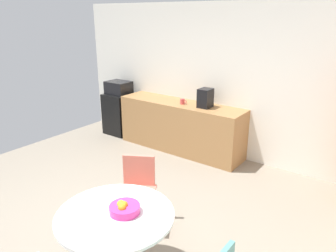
{
  "coord_description": "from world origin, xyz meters",
  "views": [
    {
      "loc": [
        2.6,
        -1.97,
        2.39
      ],
      "look_at": [
        0.13,
        1.38,
        0.95
      ],
      "focal_mm": 34.53,
      "sensor_mm": 36.0,
      "label": 1
    }
  ],
  "objects_px": {
    "round_table": "(116,227)",
    "mug_white": "(183,101)",
    "mini_fridge": "(120,113)",
    "coffee_maker": "(205,98)",
    "fruit_bowl": "(124,208)",
    "chair_coral": "(138,183)",
    "microwave": "(119,88)"
  },
  "relations": [
    {
      "from": "round_table",
      "to": "mug_white",
      "type": "distance_m",
      "value": 3.16
    },
    {
      "from": "mini_fridge",
      "to": "coffee_maker",
      "type": "height_order",
      "value": "coffee_maker"
    },
    {
      "from": "round_table",
      "to": "fruit_bowl",
      "type": "distance_m",
      "value": 0.21
    },
    {
      "from": "chair_coral",
      "to": "fruit_bowl",
      "type": "xyz_separation_m",
      "value": [
        0.52,
        -0.76,
        0.26
      ]
    },
    {
      "from": "mini_fridge",
      "to": "coffee_maker",
      "type": "xyz_separation_m",
      "value": [
        2.04,
        0.0,
        0.64
      ]
    },
    {
      "from": "mug_white",
      "to": "round_table",
      "type": "bearing_deg",
      "value": -66.81
    },
    {
      "from": "round_table",
      "to": "mug_white",
      "type": "height_order",
      "value": "mug_white"
    },
    {
      "from": "mini_fridge",
      "to": "fruit_bowl",
      "type": "relative_size",
      "value": 3.08
    },
    {
      "from": "mug_white",
      "to": "microwave",
      "type": "bearing_deg",
      "value": 177.99
    },
    {
      "from": "chair_coral",
      "to": "fruit_bowl",
      "type": "relative_size",
      "value": 3.04
    },
    {
      "from": "coffee_maker",
      "to": "microwave",
      "type": "bearing_deg",
      "value": 180.0
    },
    {
      "from": "round_table",
      "to": "mini_fridge",
      "type": "bearing_deg",
      "value": 134.1
    },
    {
      "from": "microwave",
      "to": "round_table",
      "type": "height_order",
      "value": "microwave"
    },
    {
      "from": "mini_fridge",
      "to": "round_table",
      "type": "xyz_separation_m",
      "value": [
        2.85,
        -2.95,
        0.17
      ]
    },
    {
      "from": "chair_coral",
      "to": "round_table",
      "type": "bearing_deg",
      "value": -60.23
    },
    {
      "from": "chair_coral",
      "to": "mug_white",
      "type": "distance_m",
      "value": 2.25
    },
    {
      "from": "fruit_bowl",
      "to": "coffee_maker",
      "type": "relative_size",
      "value": 0.85
    },
    {
      "from": "mini_fridge",
      "to": "microwave",
      "type": "bearing_deg",
      "value": 0.0
    },
    {
      "from": "mini_fridge",
      "to": "chair_coral",
      "type": "distance_m",
      "value": 3.2
    },
    {
      "from": "fruit_bowl",
      "to": "coffee_maker",
      "type": "height_order",
      "value": "coffee_maker"
    },
    {
      "from": "microwave",
      "to": "mini_fridge",
      "type": "bearing_deg",
      "value": 0.0
    },
    {
      "from": "mug_white",
      "to": "coffee_maker",
      "type": "relative_size",
      "value": 0.4
    },
    {
      "from": "fruit_bowl",
      "to": "round_table",
      "type": "bearing_deg",
      "value": -131.41
    },
    {
      "from": "mini_fridge",
      "to": "mug_white",
      "type": "distance_m",
      "value": 1.7
    },
    {
      "from": "mini_fridge",
      "to": "chair_coral",
      "type": "bearing_deg",
      "value": -41.72
    },
    {
      "from": "round_table",
      "to": "fruit_bowl",
      "type": "bearing_deg",
      "value": 48.59
    },
    {
      "from": "chair_coral",
      "to": "fruit_bowl",
      "type": "bearing_deg",
      "value": -55.4
    },
    {
      "from": "mini_fridge",
      "to": "chair_coral",
      "type": "height_order",
      "value": "mini_fridge"
    },
    {
      "from": "mini_fridge",
      "to": "fruit_bowl",
      "type": "bearing_deg",
      "value": -44.76
    },
    {
      "from": "microwave",
      "to": "chair_coral",
      "type": "height_order",
      "value": "microwave"
    },
    {
      "from": "chair_coral",
      "to": "fruit_bowl",
      "type": "height_order",
      "value": "fruit_bowl"
    },
    {
      "from": "coffee_maker",
      "to": "round_table",
      "type": "bearing_deg",
      "value": -74.51
    }
  ]
}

